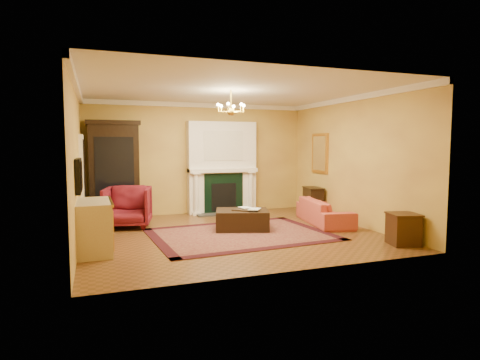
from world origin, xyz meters
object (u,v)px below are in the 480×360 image
wingback_armchair (128,205)px  commode (94,227)px  leather_ottoman (242,219)px  coral_sofa (324,207)px  pedestal_table (97,213)px  console_table (313,202)px  end_table (403,230)px  china_cabinet (114,173)px

wingback_armchair → commode: size_ratio=0.85×
leather_ottoman → coral_sofa: bearing=17.7°
pedestal_table → commode: bearing=-91.6°
console_table → end_table: bearing=-81.5°
pedestal_table → coral_sofa: 5.18m
leather_ottoman → china_cabinet: bearing=157.1°
commode → console_table: (5.51, 2.00, -0.09)m
china_cabinet → pedestal_table: china_cabinet is taller
pedestal_table → china_cabinet: bearing=72.5°
commode → leather_ottoman: (3.07, 0.87, -0.22)m
leather_ottoman → wingback_armchair: bearing=172.3°
leather_ottoman → pedestal_table: bearing=-177.6°
end_table → leather_ottoman: bearing=136.1°
coral_sofa → leather_ottoman: size_ratio=1.74×
china_cabinet → leather_ottoman: size_ratio=2.07×
commode → leather_ottoman: commode is taller
pedestal_table → coral_sofa: coral_sofa is taller
china_cabinet → pedestal_table: (-0.44, -1.39, -0.77)m
coral_sofa → end_table: 2.30m
china_cabinet → wingback_armchair: size_ratio=2.31×
coral_sofa → leather_ottoman: bearing=100.1°
console_table → china_cabinet: bearing=177.1°
china_cabinet → coral_sofa: 5.24m
wingback_armchair → leather_ottoman: wingback_armchair is taller
pedestal_table → coral_sofa: (5.11, -0.85, -0.02)m
china_cabinet → console_table: size_ratio=3.31×
china_cabinet → wingback_armchair: china_cabinet is taller
commode → coral_sofa: bearing=8.6°
coral_sofa → console_table: (0.35, 1.14, -0.03)m
pedestal_table → wingback_armchair: bearing=23.6°
coral_sofa → china_cabinet: bearing=74.8°
console_table → wingback_armchair: bearing=-170.6°
pedestal_table → leather_ottoman: size_ratio=0.62×
end_table → wingback_armchair: bearing=144.1°
china_cabinet → commode: china_cabinet is taller
wingback_armchair → pedestal_table: 0.74m
wingback_armchair → coral_sofa: wingback_armchair is taller
pedestal_table → console_table: 5.47m
commode → end_table: size_ratio=2.13×
coral_sofa → end_table: size_ratio=3.49×
wingback_armchair → console_table: (4.79, -0.00, -0.16)m
china_cabinet → end_table: china_cabinet is taller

